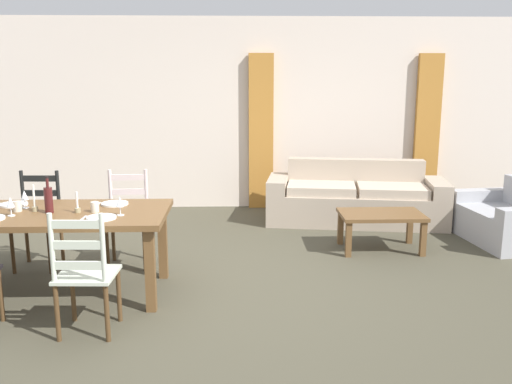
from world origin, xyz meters
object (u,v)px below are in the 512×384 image
object	(u,v)px
coffee_cup_secondary	(17,206)
armchair_upholstered	(511,221)
dining_table	(56,221)
coffee_cup_primary	(95,207)
dining_chair_far_left	(38,220)
coffee_table	(381,219)
couch	(355,200)
wine_bottle	(49,199)
wine_glass_near_right	(120,202)
wine_glass_near_left	(10,203)
dining_chair_far_right	(128,218)
dining_chair_near_right	(85,273)
wine_glass_far_left	(24,196)

from	to	relation	value
coffee_cup_secondary	armchair_upholstered	bearing A→B (deg)	15.49
dining_table	coffee_cup_primary	world-z (taller)	coffee_cup_primary
dining_chair_far_left	coffee_table	distance (m)	3.59
dining_chair_far_left	couch	size ratio (longest dim) A/B	0.40
wine_bottle	couch	xyz separation A→B (m)	(3.15, 2.41, -0.58)
wine_glass_near_right	couch	bearing A→B (deg)	44.95
wine_bottle	wine_glass_near_left	world-z (taller)	wine_bottle
dining_chair_far_right	armchair_upholstered	distance (m)	4.32
armchair_upholstered	dining_chair_far_left	bearing A→B (deg)	-172.67
dining_table	dining_chair_far_left	world-z (taller)	dining_chair_far_left
dining_chair_far_right	dining_table	bearing A→B (deg)	-119.71
dining_chair_near_right	coffee_cup_primary	distance (m)	0.83
dining_chair_far_right	coffee_cup_secondary	bearing A→B (deg)	-135.25
wine_glass_near_right	couch	size ratio (longest dim) A/B	0.07
wine_glass_near_left	armchair_upholstered	bearing A→B (deg)	17.12
dining_chair_far_left	coffee_cup_secondary	distance (m)	0.81
wine_bottle	coffee_table	bearing A→B (deg)	20.69
dining_chair_near_right	coffee_table	world-z (taller)	dining_chair_near_right
wine_glass_near_left	coffee_cup_primary	xyz separation A→B (m)	(0.66, 0.11, -0.07)
wine_glass_near_left	coffee_table	xyz separation A→B (m)	(3.45, 1.29, -0.51)
coffee_cup_primary	armchair_upholstered	bearing A→B (deg)	18.25
dining_chair_near_right	coffee_table	xyz separation A→B (m)	(2.69, 1.94, -0.12)
wine_bottle	dining_table	bearing A→B (deg)	45.14
coffee_cup_secondary	couch	xyz separation A→B (m)	(3.44, 2.35, -0.50)
dining_table	armchair_upholstered	bearing A→B (deg)	16.73
dining_chair_far_right	wine_bottle	world-z (taller)	wine_bottle
coffee_cup_primary	armchair_upholstered	world-z (taller)	coffee_cup_primary
wine_bottle	wine_glass_near_left	xyz separation A→B (m)	(-0.28, -0.09, -0.01)
dining_table	coffee_cup_primary	bearing A→B (deg)	-4.15
dining_chair_far_right	wine_glass_near_right	size ratio (longest dim) A/B	5.96
dining_chair_far_right	wine_glass_far_left	world-z (taller)	dining_chair_far_right
coffee_cup_secondary	wine_glass_near_left	bearing A→B (deg)	-87.29
coffee_cup_secondary	coffee_table	size ratio (longest dim) A/B	0.10
dining_chair_far_right	wine_glass_near_left	distance (m)	1.26
coffee_cup_primary	dining_table	bearing A→B (deg)	175.85
dining_chair_far_left	wine_glass_near_left	world-z (taller)	dining_chair_far_left
dining_table	dining_chair_far_left	bearing A→B (deg)	119.99
wine_glass_far_left	armchair_upholstered	world-z (taller)	wine_glass_far_left
coffee_cup_primary	wine_glass_far_left	bearing A→B (deg)	165.89
armchair_upholstered	wine_glass_near_left	bearing A→B (deg)	-162.88
coffee_cup_secondary	armchair_upholstered	distance (m)	5.26
couch	armchair_upholstered	bearing A→B (deg)	-30.75
coffee_cup_primary	armchair_upholstered	xyz separation A→B (m)	(4.37, 1.44, -0.55)
coffee_cup_primary	couch	size ratio (longest dim) A/B	0.04
coffee_cup_secondary	couch	distance (m)	4.20
dining_table	armchair_upholstered	xyz separation A→B (m)	(4.72, 1.42, -0.41)
wine_bottle	coffee_cup_primary	size ratio (longest dim) A/B	3.51
dining_chair_far_right	coffee_table	bearing A→B (deg)	7.82
dining_chair_near_right	wine_glass_near_left	world-z (taller)	dining_chair_near_right
wine_glass_near_right	wine_glass_far_left	size ratio (longest dim) A/B	1.00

